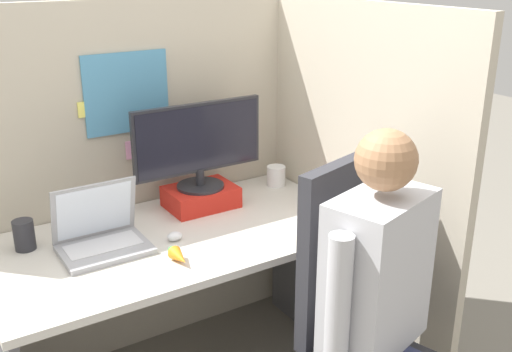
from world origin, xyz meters
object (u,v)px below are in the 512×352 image
object	(u,v)px
monitor	(199,143)
coffee_mug	(276,176)
office_chair	(356,329)
pen_cup	(24,235)
person	(383,307)
laptop	(102,237)
carrot_toy	(179,257)
stapler	(323,203)
paper_box	(201,197)

from	to	relation	value
monitor	coffee_mug	size ratio (longest dim) A/B	6.23
office_chair	pen_cup	xyz separation A→B (m)	(-0.84, 0.88, 0.20)
person	pen_cup	size ratio (longest dim) A/B	11.22
laptop	person	size ratio (longest dim) A/B	0.25
carrot_toy	office_chair	distance (m)	0.65
person	office_chair	bearing A→B (deg)	73.74
stapler	office_chair	size ratio (longest dim) A/B	0.15
person	pen_cup	bearing A→B (deg)	127.52
paper_box	laptop	world-z (taller)	laptop
coffee_mug	laptop	bearing A→B (deg)	-167.54
stapler	office_chair	world-z (taller)	office_chair
person	coffee_mug	size ratio (longest dim) A/B	13.74
pen_cup	coffee_mug	bearing A→B (deg)	2.44
paper_box	carrot_toy	bearing A→B (deg)	-125.94
laptop	stapler	xyz separation A→B (m)	(0.92, -0.13, -0.02)
office_chair	pen_cup	world-z (taller)	office_chair
monitor	laptop	size ratio (longest dim) A/B	1.84
laptop	coffee_mug	bearing A→B (deg)	12.46
laptop	pen_cup	distance (m)	0.28
laptop	monitor	bearing A→B (deg)	18.55
stapler	carrot_toy	xyz separation A→B (m)	(-0.73, -0.12, 0.00)
person	coffee_mug	distance (m)	1.14
monitor	person	size ratio (longest dim) A/B	0.45
monitor	person	distance (m)	1.08
coffee_mug	pen_cup	distance (m)	1.15
paper_box	stapler	size ratio (longest dim) A/B	1.77
stapler	paper_box	bearing A→B (deg)	145.84
person	pen_cup	distance (m)	1.30
monitor	stapler	size ratio (longest dim) A/B	3.54
laptop	pen_cup	xyz separation A→B (m)	(-0.24, 0.15, 0.01)
carrot_toy	coffee_mug	bearing A→B (deg)	32.29
stapler	carrot_toy	distance (m)	0.74
laptop	person	xyz separation A→B (m)	(0.55, -0.88, -0.01)
monitor	person	xyz separation A→B (m)	(0.06, -1.05, -0.25)
carrot_toy	person	xyz separation A→B (m)	(0.36, -0.63, 0.01)
office_chair	person	distance (m)	0.25
pen_cup	person	bearing A→B (deg)	-52.48
paper_box	stapler	xyz separation A→B (m)	(0.43, -0.29, -0.02)
monitor	office_chair	distance (m)	0.99
laptop	pen_cup	size ratio (longest dim) A/B	2.76
paper_box	office_chair	distance (m)	0.91
coffee_mug	person	bearing A→B (deg)	-108.03
stapler	pen_cup	xyz separation A→B (m)	(-1.16, 0.28, 0.03)
paper_box	office_chair	bearing A→B (deg)	-82.99
paper_box	office_chair	size ratio (longest dim) A/B	0.26
stapler	pen_cup	size ratio (longest dim) A/B	1.44
stapler	office_chair	distance (m)	0.70
paper_box	carrot_toy	distance (m)	0.51
paper_box	laptop	distance (m)	0.52
office_chair	laptop	bearing A→B (deg)	129.62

